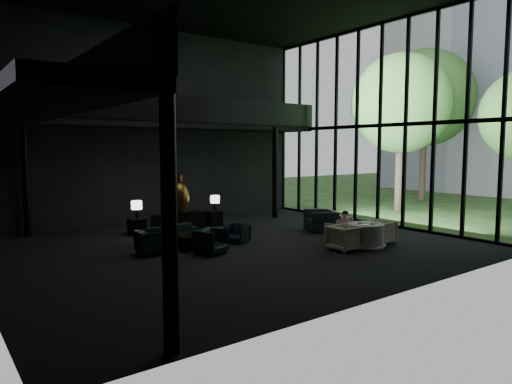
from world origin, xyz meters
TOP-DOWN VIEW (x-y plane):
  - floor at (0.00, 0.00)m, footprint 14.00×12.00m
  - wall_back at (0.00, 6.00)m, footprint 14.00×0.04m
  - wall_front at (0.00, -6.00)m, footprint 14.00×0.04m
  - curtain_wall at (6.95, 0.00)m, footprint 0.20×12.00m
  - mezzanine_left at (-6.00, 0.00)m, footprint 2.00×12.00m
  - mezzanine_back at (1.00, 5.00)m, footprint 12.00×2.00m
  - railing_left at (-5.00, 0.00)m, footprint 0.06×12.00m
  - railing_back at (1.00, 4.00)m, footprint 12.00×0.06m
  - column_sw at (-5.00, -5.70)m, footprint 0.24×0.24m
  - column_nw at (-5.00, 5.70)m, footprint 0.24×0.24m
  - column_ne at (4.80, 4.00)m, footprint 0.24×0.24m
  - tree_near at (11.00, 2.00)m, footprint 4.80×4.80m
  - tree_far at (16.00, 4.00)m, footprint 5.60×5.60m
  - console at (-0.18, 3.63)m, footprint 2.04×0.46m
  - bronze_urn at (-0.18, 3.54)m, footprint 0.78×0.78m
  - side_table_left at (-1.78, 3.73)m, footprint 0.53×0.53m
  - table_lamp_left at (-1.78, 3.71)m, footprint 0.38×0.38m
  - side_table_right at (1.42, 3.70)m, footprint 0.55×0.55m
  - table_lamp_right at (1.42, 3.59)m, footprint 0.37×0.37m
  - sofa at (-1.36, 2.08)m, footprint 1.92×0.85m
  - lounge_armchair_west at (-2.59, 0.56)m, footprint 0.77×0.81m
  - lounge_armchair_east at (0.34, 0.41)m, footprint 0.74×0.76m
  - lounge_armchair_south at (-1.18, -0.46)m, footprint 1.05×1.02m
  - window_armchair at (4.06, 0.30)m, footprint 1.35×1.57m
  - coffee_table at (-1.35, 0.65)m, footprint 1.19×1.19m
  - dining_table at (3.18, -2.55)m, footprint 1.28×1.28m
  - dining_chair_north at (3.08, -1.55)m, footprint 0.80×0.76m
  - dining_chair_east at (4.04, -2.43)m, footprint 0.85×0.90m
  - dining_chair_west at (2.31, -2.48)m, footprint 0.85×0.90m
  - child at (3.23, -1.65)m, footprint 0.28×0.28m
  - plate_a at (2.97, -2.72)m, footprint 0.29×0.29m
  - plate_b at (3.30, -2.36)m, footprint 0.23×0.23m
  - saucer at (3.50, -2.69)m, footprint 0.20×0.20m
  - coffee_cup at (3.41, -2.63)m, footprint 0.09×0.09m
  - cereal_bowl at (3.06, -2.41)m, footprint 0.14×0.14m
  - cream_pot at (3.15, -2.84)m, footprint 0.07×0.07m

SIDE VIEW (x-z plane):
  - floor at x=0.00m, z-range -0.01..0.01m
  - coffee_table at x=-1.35m, z-range 0.00..0.44m
  - side_table_left at x=-1.78m, z-range 0.00..0.59m
  - side_table_right at x=1.42m, z-range 0.00..0.60m
  - lounge_armchair_east at x=0.34m, z-range 0.00..0.61m
  - console at x=-0.18m, z-range 0.00..0.65m
  - dining_table at x=3.18m, z-range -0.05..0.70m
  - dining_chair_north at x=3.08m, z-range 0.00..0.72m
  - sofa at x=-1.36m, z-range 0.00..0.72m
  - lounge_armchair_west at x=-2.59m, z-range 0.00..0.81m
  - lounge_armchair_south at x=-1.18m, z-range 0.00..0.85m
  - dining_chair_east at x=4.04m, z-range 0.00..0.86m
  - dining_chair_west at x=2.31m, z-range 0.00..0.92m
  - window_armchair at x=4.06m, z-range 0.00..1.16m
  - child at x=3.23m, z-range 0.45..1.05m
  - saucer at x=3.50m, z-range 0.75..0.76m
  - plate_b at x=3.30m, z-range 0.75..0.76m
  - plate_a at x=2.97m, z-range 0.75..0.77m
  - cereal_bowl at x=3.06m, z-range 0.75..0.82m
  - cream_pot at x=3.15m, z-range 0.75..0.83m
  - coffee_cup at x=3.41m, z-range 0.76..0.82m
  - table_lamp_left at x=-1.78m, z-range 0.73..1.36m
  - table_lamp_right at x=1.42m, z-range 0.74..1.36m
  - bronze_urn at x=-0.18m, z-range 0.55..1.99m
  - column_sw at x=-5.00m, z-range 0.00..4.00m
  - column_nw at x=-5.00m, z-range 0.00..4.00m
  - column_ne at x=4.80m, z-range 0.00..4.00m
  - wall_back at x=0.00m, z-range 0.00..8.00m
  - wall_front at x=0.00m, z-range 0.00..8.00m
  - curtain_wall at x=6.95m, z-range 0.00..8.00m
  - mezzanine_left at x=-6.00m, z-range 3.88..4.12m
  - mezzanine_back at x=1.00m, z-range 3.88..4.12m
  - railing_left at x=-5.00m, z-range 4.10..5.10m
  - railing_back at x=1.00m, z-range 4.10..5.10m
  - tree_near at x=11.00m, z-range 1.41..9.06m
  - tree_far at x=16.00m, z-range 1.59..10.39m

